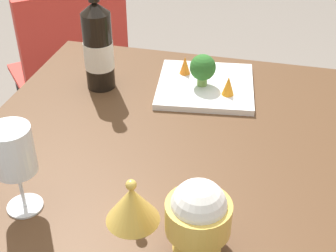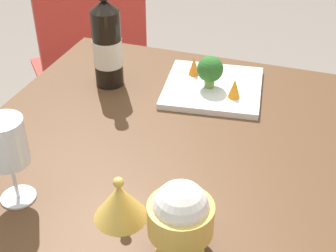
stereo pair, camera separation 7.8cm
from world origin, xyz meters
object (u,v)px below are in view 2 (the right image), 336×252
(chair_by_wall, at_px, (91,63))
(carrot_garnish_left, at_px, (194,66))
(rice_bowl_lid, at_px, (119,201))
(wine_bottle, at_px, (107,43))
(serving_plate, at_px, (213,87))
(carrot_garnish_right, at_px, (234,88))
(broccoli_floret, at_px, (210,70))
(rice_bowl, at_px, (181,218))
(wine_glass, at_px, (6,144))

(chair_by_wall, relative_size, carrot_garnish_left, 16.97)
(chair_by_wall, bearing_deg, rice_bowl_lid, -101.82)
(wine_bottle, bearing_deg, serving_plate, 11.33)
(carrot_garnish_left, bearing_deg, carrot_garnish_right, -33.18)
(chair_by_wall, bearing_deg, carrot_garnish_right, -78.08)
(wine_bottle, relative_size, broccoli_floret, 3.55)
(serving_plate, distance_m, carrot_garnish_left, 0.08)
(wine_bottle, height_order, rice_bowl, wine_bottle)
(rice_bowl_lid, xyz_separation_m, serving_plate, (0.05, 0.51, -0.03))
(wine_bottle, xyz_separation_m, broccoli_floret, (0.27, 0.04, -0.05))
(wine_bottle, height_order, wine_glass, wine_bottle)
(wine_glass, bearing_deg, carrot_garnish_right, 56.72)
(wine_bottle, relative_size, serving_plate, 1.09)
(chair_by_wall, distance_m, carrot_garnish_right, 0.86)
(chair_by_wall, distance_m, serving_plate, 0.77)
(chair_by_wall, bearing_deg, broccoli_floret, -79.35)
(chair_by_wall, xyz_separation_m, serving_plate, (0.60, -0.44, 0.23))
(wine_bottle, relative_size, rice_bowl_lid, 3.04)
(rice_bowl, bearing_deg, rice_bowl_lid, 163.71)
(rice_bowl, xyz_separation_m, carrot_garnish_right, (-0.02, 0.50, -0.03))
(rice_bowl, bearing_deg, wine_bottle, 125.94)
(rice_bowl, xyz_separation_m, carrot_garnish_left, (-0.15, 0.59, -0.03))
(wine_glass, height_order, carrot_garnish_left, wine_glass)
(serving_plate, relative_size, broccoli_floret, 3.26)
(rice_bowl_lid, bearing_deg, carrot_garnish_left, 92.06)
(chair_by_wall, distance_m, wine_glass, 1.08)
(serving_plate, xyz_separation_m, carrot_garnish_left, (-0.07, 0.04, 0.03))
(chair_by_wall, xyz_separation_m, rice_bowl_lid, (0.55, -0.94, 0.26))
(broccoli_floret, bearing_deg, chair_by_wall, 142.73)
(serving_plate, bearing_deg, rice_bowl, -81.37)
(chair_by_wall, bearing_deg, wine_glass, -112.32)
(rice_bowl, distance_m, rice_bowl_lid, 0.14)
(carrot_garnish_right, bearing_deg, rice_bowl_lid, -103.39)
(rice_bowl_lid, distance_m, carrot_garnish_left, 0.55)
(wine_glass, xyz_separation_m, broccoli_floret, (0.24, 0.51, -0.06))
(wine_bottle, distance_m, carrot_garnish_left, 0.24)
(rice_bowl_lid, bearing_deg, serving_plate, 84.91)
(serving_plate, bearing_deg, chair_by_wall, 143.86)
(wine_bottle, bearing_deg, chair_by_wall, 123.37)
(chair_by_wall, relative_size, rice_bowl_lid, 8.50)
(wine_glass, xyz_separation_m, serving_plate, (0.25, 0.53, -0.12))
(rice_bowl, distance_m, carrot_garnish_right, 0.50)
(wine_bottle, height_order, rice_bowl_lid, wine_bottle)
(rice_bowl, bearing_deg, carrot_garnish_left, 104.17)
(rice_bowl_lid, relative_size, broccoli_floret, 1.17)
(carrot_garnish_left, xyz_separation_m, carrot_garnish_right, (0.13, -0.08, 0.00))
(broccoli_floret, bearing_deg, carrot_garnish_left, 137.61)
(rice_bowl_lid, bearing_deg, carrot_garnish_right, 76.61)
(wine_bottle, bearing_deg, carrot_garnish_right, 1.64)
(chair_by_wall, height_order, wine_glass, wine_glass)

